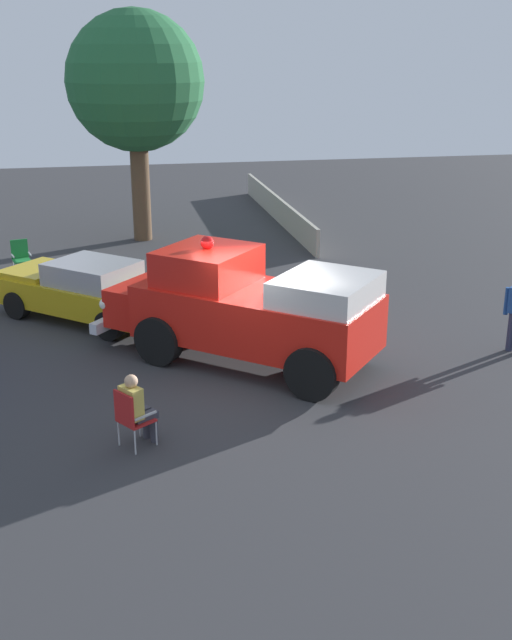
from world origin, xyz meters
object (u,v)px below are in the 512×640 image
Objects in this scene: classic_hot_rod at (83,289)px; vintage_fire_truck at (246,307)px; lawn_chair_spare at (21,255)px; oak_tree_left at (136,83)px; lawn_chair_near_truck at (131,415)px; spectator_seated at (137,407)px.

vintage_fire_truck is at bearing -136.04° from classic_hot_rod.
lawn_chair_spare is 6.96m from oak_tree_left.
vintage_fire_truck reaches higher than classic_hot_rod.
vintage_fire_truck reaches higher than lawn_chair_near_truck.
oak_tree_left is (14.70, -0.97, 4.45)m from spectator_seated.
vintage_fire_truck is at bearing -146.29° from lawn_chair_spare.
lawn_chair_near_truck is at bearing 175.82° from oak_tree_left.
spectator_seated is 15.39m from oak_tree_left.
oak_tree_left reaches higher than lawn_chair_spare.
oak_tree_left reaches higher than spectator_seated.
oak_tree_left reaches higher than classic_hot_rod.
spectator_seated reaches higher than lawn_chair_near_truck.
lawn_chair_near_truck is (-3.30, 2.53, -0.61)m from vintage_fire_truck.
lawn_chair_near_truck is at bearing -166.63° from lawn_chair_spare.
classic_hot_rod reaches higher than lawn_chair_spare.
classic_hot_rod is 0.60× the size of oak_tree_left.
lawn_chair_spare is at bearing 23.03° from classic_hot_rod.
lawn_chair_spare is (4.26, 1.81, -0.16)m from classic_hot_rod.
spectator_seated is (-3.22, 2.43, -0.50)m from vintage_fire_truck.
lawn_chair_near_truck is 0.14× the size of oak_tree_left.
oak_tree_left is at bearing 7.22° from vintage_fire_truck.
vintage_fire_truck is 0.80× the size of oak_tree_left.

